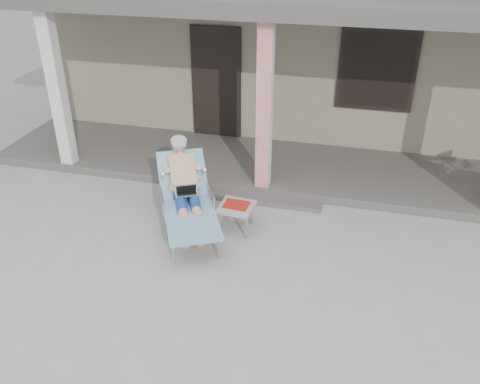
# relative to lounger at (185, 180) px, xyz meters

# --- Properties ---
(ground) EXTENTS (60.00, 60.00, 0.00)m
(ground) POSITION_rel_lounger_xyz_m (0.87, -0.92, -0.75)
(ground) COLOR #9E9E99
(ground) RESTS_ON ground
(house) EXTENTS (10.40, 5.40, 3.30)m
(house) POSITION_rel_lounger_xyz_m (0.87, 5.57, 0.92)
(house) COLOR gray
(house) RESTS_ON ground
(porch_deck) EXTENTS (10.00, 2.00, 0.15)m
(porch_deck) POSITION_rel_lounger_xyz_m (0.87, 2.08, -0.67)
(porch_deck) COLOR #605B56
(porch_deck) RESTS_ON ground
(porch_overhang) EXTENTS (10.00, 2.30, 2.85)m
(porch_overhang) POSITION_rel_lounger_xyz_m (0.87, 2.02, 2.04)
(porch_overhang) COLOR silver
(porch_overhang) RESTS_ON porch_deck
(porch_step) EXTENTS (2.00, 0.30, 0.07)m
(porch_step) POSITION_rel_lounger_xyz_m (0.87, 0.93, -0.71)
(porch_step) COLOR #605B56
(porch_step) RESTS_ON ground
(lounger) EXTENTS (1.43, 1.91, 1.21)m
(lounger) POSITION_rel_lounger_xyz_m (0.00, 0.00, 0.00)
(lounger) COLOR #B7B7BC
(lounger) RESTS_ON ground
(side_table) EXTENTS (0.51, 0.51, 0.43)m
(side_table) POSITION_rel_lounger_xyz_m (0.72, 0.05, -0.38)
(side_table) COLOR #A5A5A0
(side_table) RESTS_ON ground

